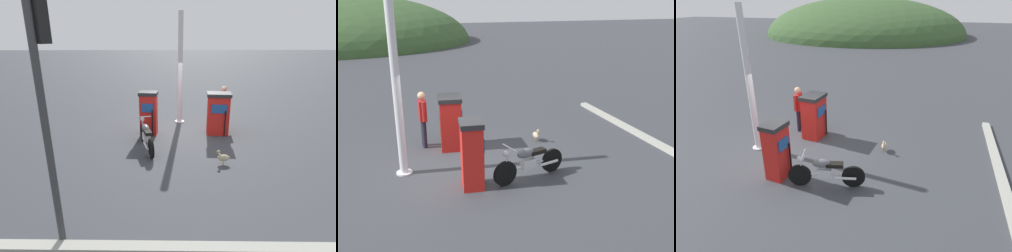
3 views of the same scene
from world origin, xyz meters
The scene contains 9 objects.
ground_plane centered at (0.00, 0.00, 0.00)m, with size 120.00×120.00×0.00m, color #383A3F.
fuel_pump_near centered at (0.15, -1.29, 0.82)m, with size 0.63×0.72×1.61m.
fuel_pump_far centered at (0.15, 1.29, 0.79)m, with size 0.77×0.94×1.56m.
motorcycle_near_pump centered at (1.53, -1.31, 0.45)m, with size 1.97×0.71×0.94m.
attendant_person centered at (-0.59, 1.63, 0.96)m, with size 0.23×0.57×1.67m.
wandering_duck centered at (2.71, 0.96, 0.21)m, with size 0.18×0.43×0.43m.
roadside_traffic_light centered at (5.70, -2.55, 2.81)m, with size 0.40×0.30×4.15m.
canopy_support_pole centered at (-1.32, -0.04, 2.14)m, with size 0.40×0.40×4.44m.
road_edge_kerb centered at (6.02, 0.00, 0.06)m, with size 0.53×8.24×0.12m.
Camera 1 is at (9.71, -0.79, 3.55)m, focal length 28.76 mm.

